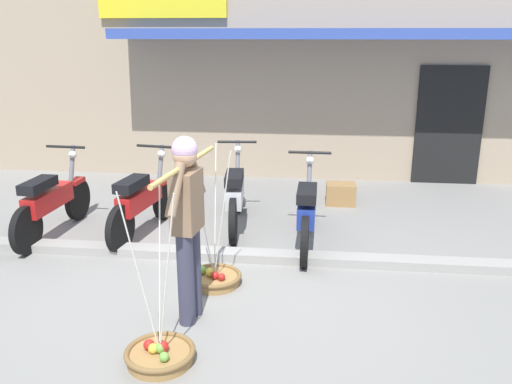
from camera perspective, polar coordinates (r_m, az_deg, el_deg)
The scene contains 11 objects.
ground_plane at distance 5.61m, azimuth -4.21°, elevation -10.00°, with size 90.00×90.00×0.00m, color gray.
sidewalk_curb at distance 6.22m, azimuth -3.04°, elevation -6.71°, with size 20.00×0.24×0.10m, color gray.
fruit_vendor at distance 4.66m, azimuth -7.37°, elevation -2.77°, with size 0.24×1.41×1.70m.
fruit_basket_left_side at distance 5.62m, azimuth -4.49°, elevation -9.08°, with size 0.57×0.57×1.45m.
fruit_basket_right_side at distance 4.47m, azimuth -10.26°, elevation -16.65°, with size 0.57×0.57×1.45m.
motorcycle_nearest_shop at distance 7.24m, azimuth -21.07°, elevation -1.02°, with size 0.54×1.82×1.09m.
motorcycle_second_in_row at distance 6.94m, azimuth -12.10°, elevation -0.98°, with size 0.54×1.81×1.09m.
motorcycle_third_in_row at distance 7.07m, azimuth -2.20°, elevation -0.28°, with size 0.54×1.82×1.09m.
motorcycle_end_of_row at distance 6.45m, azimuth 5.49°, elevation -2.04°, with size 0.54×1.82×1.09m.
storefront_building at distance 11.77m, azimuth 8.13°, elevation 14.54°, with size 13.00×6.00×4.20m.
wooden_crate at distance 8.21m, azimuth 9.07°, elevation -0.19°, with size 0.44×0.36×0.32m, color olive.
Camera 1 is at (0.96, -4.92, 2.52)m, focal length 37.35 mm.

